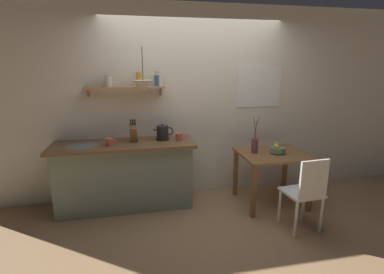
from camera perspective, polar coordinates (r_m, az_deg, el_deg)
name	(u,v)px	position (r m, az deg, el deg)	size (l,w,h in m)	color
ground_plane	(203,210)	(4.00, 2.18, -14.12)	(14.00, 14.00, 0.00)	#A87F56
back_wall	(207,103)	(4.24, 2.95, 6.75)	(6.80, 0.11, 2.70)	silver
kitchen_counter	(125,175)	(4.01, -13.02, -7.24)	(1.83, 0.63, 0.90)	gray
wall_shelf	(137,83)	(3.93, -10.72, 10.41)	(1.05, 0.20, 0.32)	tan
dining_table	(272,161)	(4.11, 15.50, -4.62)	(0.89, 0.77, 0.73)	brown
dining_chair_near	(306,191)	(3.57, 21.58, -9.79)	(0.43, 0.41, 0.90)	white
fruit_bowl	(277,149)	(4.05, 16.48, -2.26)	(0.20, 0.20, 0.15)	slate
twig_vase	(255,145)	(3.98, 12.25, -1.55)	(0.09, 0.09, 0.50)	brown
electric_kettle	(163,133)	(3.92, -5.80, 0.84)	(0.26, 0.18, 0.22)	black
knife_block	(133,133)	(3.86, -11.48, 0.82)	(0.09, 0.20, 0.31)	brown
coffee_mug_by_sink	(110,142)	(3.76, -15.93, -0.96)	(0.13, 0.09, 0.09)	#C6664C
coffee_mug_spare	(179,137)	(3.87, -2.50, 0.04)	(0.14, 0.09, 0.10)	#C6664C
pendant_lamp	(143,85)	(3.62, -9.59, 10.04)	(0.25, 0.25, 0.51)	black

